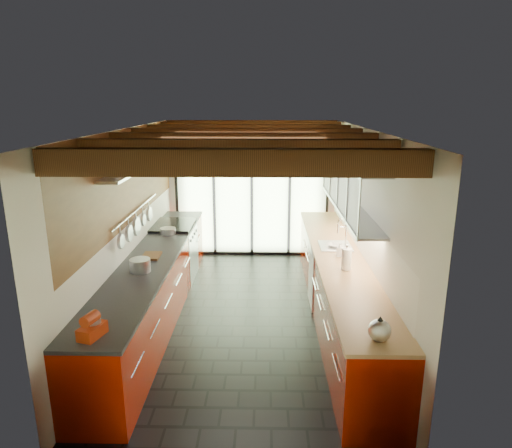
# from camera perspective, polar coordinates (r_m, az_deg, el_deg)

# --- Properties ---
(ground) EXTENTS (5.50, 5.50, 0.00)m
(ground) POSITION_cam_1_polar(r_m,az_deg,el_deg) (6.58, -1.24, -11.48)
(ground) COLOR black
(ground) RESTS_ON ground
(room_shell) EXTENTS (5.50, 5.50, 5.50)m
(room_shell) POSITION_cam_1_polar(r_m,az_deg,el_deg) (6.03, -1.33, 2.71)
(room_shell) COLOR silver
(room_shell) RESTS_ON ground
(ceiling_beams) EXTENTS (3.14, 5.06, 4.90)m
(ceiling_beams) POSITION_cam_1_polar(r_m,az_deg,el_deg) (6.28, -1.22, 10.69)
(ceiling_beams) COLOR #593316
(ceiling_beams) RESTS_ON ground
(glass_door) EXTENTS (2.95, 0.10, 2.90)m
(glass_door) POSITION_cam_1_polar(r_m,az_deg,el_deg) (8.67, -0.55, 6.61)
(glass_door) COLOR #C6EAAD
(glass_door) RESTS_ON ground
(left_counter) EXTENTS (0.68, 5.00, 0.92)m
(left_counter) POSITION_cam_1_polar(r_m,az_deg,el_deg) (6.57, -12.54, -7.51)
(left_counter) COLOR #931300
(left_counter) RESTS_ON ground
(range_stove) EXTENTS (0.66, 0.90, 0.97)m
(range_stove) POSITION_cam_1_polar(r_m,az_deg,el_deg) (7.89, -10.12, -3.40)
(range_stove) COLOR silver
(range_stove) RESTS_ON ground
(right_counter) EXTENTS (0.68, 5.00, 0.92)m
(right_counter) POSITION_cam_1_polar(r_m,az_deg,el_deg) (6.47, 10.20, -7.76)
(right_counter) COLOR #931300
(right_counter) RESTS_ON ground
(sink_assembly) EXTENTS (0.45, 0.52, 0.43)m
(sink_assembly) POSITION_cam_1_polar(r_m,az_deg,el_deg) (6.67, 10.00, -2.46)
(sink_assembly) COLOR silver
(sink_assembly) RESTS_ON right_counter
(upper_cabinets_right) EXTENTS (0.34, 3.00, 3.00)m
(upper_cabinets_right) POSITION_cam_1_polar(r_m,az_deg,el_deg) (6.38, 11.77, 4.90)
(upper_cabinets_right) COLOR silver
(upper_cabinets_right) RESTS_ON ground
(left_wall_fixtures) EXTENTS (0.28, 2.60, 0.96)m
(left_wall_fixtures) POSITION_cam_1_polar(r_m,az_deg,el_deg) (6.40, -14.56, 4.72)
(left_wall_fixtures) COLOR silver
(left_wall_fixtures) RESTS_ON ground
(stand_mixer) EXTENTS (0.22, 0.29, 0.24)m
(stand_mixer) POSITION_cam_1_polar(r_m,az_deg,el_deg) (4.40, -19.80, -12.00)
(stand_mixer) COLOR #AF2F0E
(stand_mixer) RESTS_ON left_counter
(pot_large) EXTENTS (0.28, 0.28, 0.16)m
(pot_large) POSITION_cam_1_polar(r_m,az_deg,el_deg) (5.79, -14.28, -5.03)
(pot_large) COLOR silver
(pot_large) RESTS_ON left_counter
(pot_small) EXTENTS (0.29, 0.29, 0.09)m
(pot_small) POSITION_cam_1_polar(r_m,az_deg,el_deg) (7.31, -10.94, -0.86)
(pot_small) COLOR silver
(pot_small) RESTS_ON left_counter
(cutting_board) EXTENTS (0.24, 0.33, 0.03)m
(cutting_board) POSITION_cam_1_polar(r_m,az_deg,el_deg) (6.31, -12.96, -3.91)
(cutting_board) COLOR brown
(cutting_board) RESTS_ON left_counter
(kettle) EXTENTS (0.25, 0.27, 0.24)m
(kettle) POSITION_cam_1_polar(r_m,az_deg,el_deg) (4.23, 15.19, -12.56)
(kettle) COLOR silver
(kettle) RESTS_ON right_counter
(paper_towel) EXTENTS (0.12, 0.12, 0.33)m
(paper_towel) POSITION_cam_1_polar(r_m,az_deg,el_deg) (5.76, 11.24, -4.37)
(paper_towel) COLOR white
(paper_towel) RESTS_ON right_counter
(soap_bottle) EXTENTS (0.10, 0.10, 0.19)m
(soap_bottle) POSITION_cam_1_polar(r_m,az_deg,el_deg) (6.25, 10.43, -3.15)
(soap_bottle) COLOR silver
(soap_bottle) RESTS_ON right_counter
(bowl) EXTENTS (0.27, 0.27, 0.05)m
(bowl) POSITION_cam_1_polar(r_m,az_deg,el_deg) (6.63, 9.89, -2.69)
(bowl) COLOR silver
(bowl) RESTS_ON right_counter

